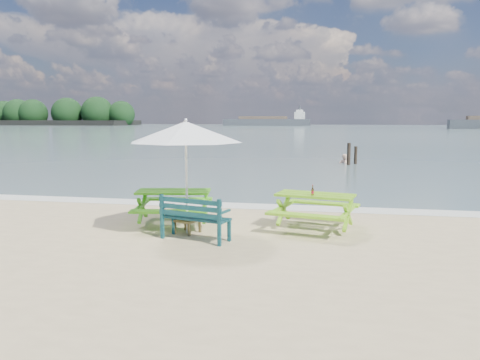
% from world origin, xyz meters
% --- Properties ---
extents(sea, '(300.00, 300.00, 0.00)m').
position_xyz_m(sea, '(0.00, 85.00, 0.00)').
color(sea, slate).
rests_on(sea, ground).
extents(foam_strip, '(22.00, 0.90, 0.01)m').
position_xyz_m(foam_strip, '(0.00, 4.60, 0.01)').
color(foam_strip, silver).
rests_on(foam_strip, ground).
extents(island_headland, '(90.00, 22.00, 7.60)m').
position_xyz_m(island_headland, '(-110.00, 140.00, 3.26)').
color(island_headland, black).
rests_on(island_headland, ground).
extents(picnic_table_left, '(2.10, 2.26, 0.85)m').
position_xyz_m(picnic_table_left, '(-1.47, 1.94, 0.41)').
color(picnic_table_left, '#439E17').
rests_on(picnic_table_left, ground).
extents(picnic_table_right, '(2.17, 2.32, 0.85)m').
position_xyz_m(picnic_table_right, '(1.96, 2.06, 0.41)').
color(picnic_table_right, '#74B61B').
rests_on(picnic_table_right, ground).
extents(park_bench, '(1.60, 0.89, 0.94)m').
position_xyz_m(park_bench, '(-0.52, 0.61, 0.29)').
color(park_bench, '#0E373C').
rests_on(park_bench, ground).
extents(side_table, '(0.65, 0.65, 0.33)m').
position_xyz_m(side_table, '(-0.87, 1.14, 0.17)').
color(side_table, brown).
rests_on(side_table, ground).
extents(patio_umbrella, '(3.27, 3.27, 2.53)m').
position_xyz_m(patio_umbrella, '(-0.87, 1.14, 2.30)').
color(patio_umbrella, silver).
rests_on(patio_umbrella, ground).
extents(beer_bottle, '(0.06, 0.06, 0.24)m').
position_xyz_m(beer_bottle, '(1.91, 1.84, 0.93)').
color(beer_bottle, brown).
rests_on(beer_bottle, picnic_table_right).
extents(swimmer, '(0.74, 0.60, 1.75)m').
position_xyz_m(swimmer, '(3.06, 18.79, -0.35)').
color(swimmer, tan).
rests_on(swimmer, ground).
extents(mooring_pilings, '(0.59, 0.79, 1.43)m').
position_xyz_m(mooring_pilings, '(3.44, 17.82, 0.47)').
color(mooring_pilings, black).
rests_on(mooring_pilings, ground).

